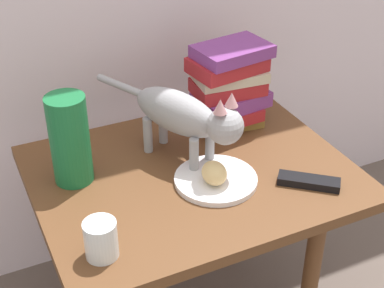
# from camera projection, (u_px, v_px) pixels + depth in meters

# --- Properties ---
(side_table) EXTENTS (0.79, 0.62, 0.53)m
(side_table) POSITION_uv_depth(u_px,v_px,m) (192.00, 193.00, 1.49)
(side_table) COLOR brown
(side_table) RESTS_ON ground
(plate) EXTENTS (0.21, 0.21, 0.01)m
(plate) POSITION_uv_depth(u_px,v_px,m) (216.00, 180.00, 1.40)
(plate) COLOR white
(plate) RESTS_ON side_table
(bread_roll) EXTENTS (0.08, 0.09, 0.05)m
(bread_roll) POSITION_uv_depth(u_px,v_px,m) (214.00, 173.00, 1.37)
(bread_roll) COLOR #E0BC7A
(bread_roll) RESTS_ON plate
(cat) EXTENTS (0.24, 0.44, 0.23)m
(cat) POSITION_uv_depth(u_px,v_px,m) (186.00, 116.00, 1.42)
(cat) COLOR #99999E
(cat) RESTS_ON side_table
(book_stack) EXTENTS (0.23, 0.17, 0.25)m
(book_stack) POSITION_uv_depth(u_px,v_px,m) (229.00, 86.00, 1.57)
(book_stack) COLOR olive
(book_stack) RESTS_ON side_table
(green_vase) EXTENTS (0.10, 0.10, 0.23)m
(green_vase) POSITION_uv_depth(u_px,v_px,m) (70.00, 140.00, 1.36)
(green_vase) COLOR #196B38
(green_vase) RESTS_ON side_table
(candle_jar) EXTENTS (0.07, 0.07, 0.08)m
(candle_jar) POSITION_uv_depth(u_px,v_px,m) (101.00, 241.00, 1.17)
(candle_jar) COLOR silver
(candle_jar) RESTS_ON side_table
(tv_remote) EXTENTS (0.14, 0.13, 0.02)m
(tv_remote) POSITION_uv_depth(u_px,v_px,m) (309.00, 181.00, 1.39)
(tv_remote) COLOR black
(tv_remote) RESTS_ON side_table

